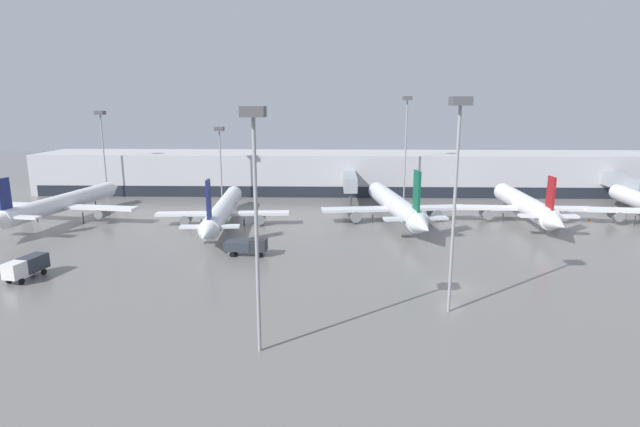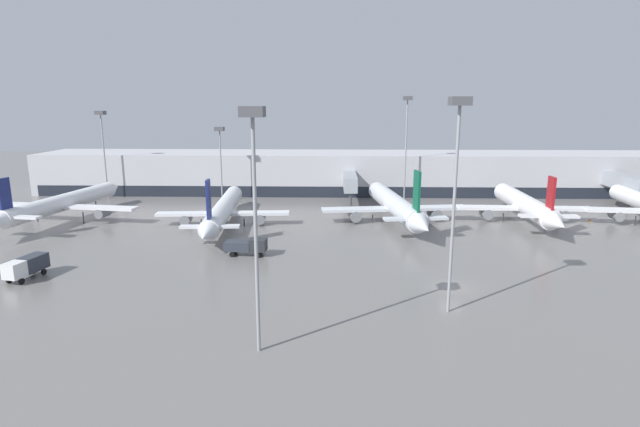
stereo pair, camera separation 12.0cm
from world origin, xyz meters
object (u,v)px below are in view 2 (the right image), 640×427
Objects in this scene: parked_jet_2 at (395,205)px; service_truck_1 at (26,266)px; traffic_cone_0 at (221,224)px; apron_light_mast_3 at (457,148)px; apron_light_mast_1 at (220,142)px; apron_light_mast_2 at (407,121)px; apron_light_mast_6 at (102,130)px; parked_jet_3 at (525,205)px; traffic_cone_1 at (589,220)px; apron_light_mast_4 at (254,164)px; service_truck_0 at (247,246)px; parked_jet_1 at (61,203)px; parked_jet_4 at (223,210)px.

service_truck_1 is (-46.15, -30.15, -1.33)m from parked_jet_2.
apron_light_mast_3 is at bearing -48.63° from traffic_cone_0.
apron_light_mast_1 is 38.42m from apron_light_mast_2.
apron_light_mast_6 is (-13.09, 50.22, 13.02)m from service_truck_1.
traffic_cone_1 is (11.33, 0.17, -2.63)m from parked_jet_3.
parked_jet_3 is 5.90× the size of service_truck_1.
parked_jet_3 is at bearing -46.21° from apron_light_mast_2.
service_truck_1 is 72.29m from apron_light_mast_2.
service_truck_1 is at bearing 150.78° from apron_light_mast_4.
parked_jet_3 reaches higher than service_truck_0.
parked_jet_1 is 6.15× the size of service_truck_0.
parked_jet_4 is 62.82m from traffic_cone_1.
parked_jet_4 is 62.21× the size of traffic_cone_1.
parked_jet_2 reaches higher than parked_jet_3.
parked_jet_1 is at bearing -140.34° from apron_light_mast_1.
service_truck_0 is 59.62m from traffic_cone_1.
parked_jet_3 is at bearing 125.13° from service_truck_1.
apron_light_mast_2 is at bearing 2.55° from apron_light_mast_1.
apron_light_mast_6 is at bearing 179.47° from apron_light_mast_2.
service_truck_1 is 85.55m from traffic_cone_1.
apron_light_mast_6 is (-63.45, 0.58, -1.98)m from apron_light_mast_2.
parked_jet_1 is at bearing -178.44° from traffic_cone_1.
parked_jet_3 is 84.58m from apron_light_mast_6.
parked_jet_2 is at bearing 8.07° from traffic_cone_0.
service_truck_1 is at bearing -75.39° from apron_light_mast_6.
apron_light_mast_4 reaches higher than apron_light_mast_1.
apron_light_mast_1 is at bearing 101.75° from traffic_cone_0.
service_truck_0 is at bearing 125.06° from parked_jet_2.
service_truck_0 is 0.27× the size of apron_light_mast_2.
parked_jet_3 is at bearing -95.82° from parked_jet_2.
apron_light_mast_3 is at bearing -114.58° from parked_jet_1.
traffic_cone_1 is at bearing -80.76° from parked_jet_1.
parked_jet_4 is at bearing 130.44° from apron_light_mast_3.
traffic_cone_0 is 0.05× the size of apron_light_mast_1.
parked_jet_4 is (28.32, -1.76, -0.63)m from parked_jet_1.
parked_jet_3 reaches higher than traffic_cone_0.
traffic_cone_0 is 48.06m from apron_light_mast_3.
service_truck_1 reaches higher than service_truck_0.
parked_jet_4 is 23.84m from apron_light_mast_1.
apron_light_mast_1 is at bearing 105.04° from apron_light_mast_4.
parked_jet_4 is (-51.31, -4.06, -0.37)m from parked_jet_3.
service_truck_0 reaches higher than traffic_cone_0.
apron_light_mast_1 is 66.00m from apron_light_mast_3.
parked_jet_1 is at bearing 132.14° from apron_light_mast_4.
apron_light_mast_2 reaches higher than parked_jet_3.
parked_jet_4 reaches higher than traffic_cone_1.
parked_jet_1 reaches higher than traffic_cone_0.
parked_jet_1 is 91.04m from traffic_cone_1.
apron_light_mast_1 is (-11.80, 38.15, 10.99)m from service_truck_0.
parked_jet_1 is 24.58m from apron_light_mast_6.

